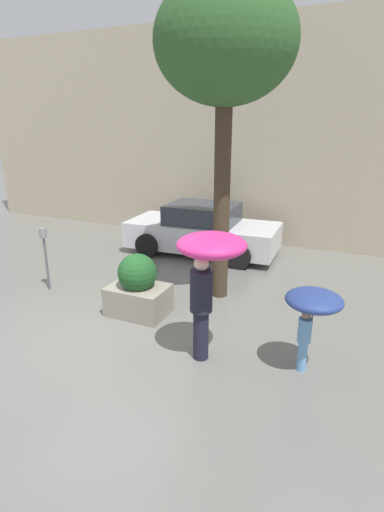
{
  "coord_description": "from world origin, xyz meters",
  "views": [
    {
      "loc": [
        3.82,
        -4.72,
        3.4
      ],
      "look_at": [
        0.99,
        1.6,
        1.05
      ],
      "focal_mm": 28.0,
      "sensor_mm": 36.0,
      "label": 1
    }
  ],
  "objects_px": {
    "person_adult": "(209,263)",
    "parking_meter": "(45,246)",
    "planter_box": "(138,288)",
    "parked_car_near": "(202,231)",
    "street_tree": "(225,47)",
    "person_child": "(313,306)"
  },
  "relations": [
    {
      "from": "parked_car_near",
      "to": "parking_meter",
      "type": "bearing_deg",
      "value": 148.23
    },
    {
      "from": "person_adult",
      "to": "person_child",
      "type": "height_order",
      "value": "person_adult"
    },
    {
      "from": "person_child",
      "to": "parked_car_near",
      "type": "xyz_separation_m",
      "value": [
        -3.45,
        4.41,
        -0.42
      ]
    },
    {
      "from": "parking_meter",
      "to": "parked_car_near",
      "type": "bearing_deg",
      "value": 61.1
    },
    {
      "from": "person_child",
      "to": "parked_car_near",
      "type": "height_order",
      "value": "parked_car_near"
    },
    {
      "from": "planter_box",
      "to": "parked_car_near",
      "type": "relative_size",
      "value": 0.29
    },
    {
      "from": "person_adult",
      "to": "planter_box",
      "type": "bearing_deg",
      "value": 150.99
    },
    {
      "from": "person_child",
      "to": "parking_meter",
      "type": "bearing_deg",
      "value": -174.76
    },
    {
      "from": "planter_box",
      "to": "parked_car_near",
      "type": "bearing_deg",
      "value": 94.75
    },
    {
      "from": "person_child",
      "to": "person_adult",
      "type": "bearing_deg",
      "value": -155.25
    },
    {
      "from": "planter_box",
      "to": "person_adult",
      "type": "xyz_separation_m",
      "value": [
        1.73,
        -0.88,
        1.03
      ]
    },
    {
      "from": "person_adult",
      "to": "parking_meter",
      "type": "distance_m",
      "value": 4.23
    },
    {
      "from": "person_child",
      "to": "street_tree",
      "type": "distance_m",
      "value": 4.56
    },
    {
      "from": "parked_car_near",
      "to": "street_tree",
      "type": "distance_m",
      "value": 4.86
    },
    {
      "from": "planter_box",
      "to": "person_child",
      "type": "xyz_separation_m",
      "value": [
        3.14,
        -0.6,
        0.53
      ]
    },
    {
      "from": "person_adult",
      "to": "parked_car_near",
      "type": "distance_m",
      "value": 5.2
    },
    {
      "from": "planter_box",
      "to": "parking_meter",
      "type": "xyz_separation_m",
      "value": [
        -2.32,
        0.18,
        0.45
      ]
    },
    {
      "from": "parking_meter",
      "to": "planter_box",
      "type": "bearing_deg",
      "value": -4.45
    },
    {
      "from": "planter_box",
      "to": "parking_meter",
      "type": "height_order",
      "value": "parking_meter"
    },
    {
      "from": "person_child",
      "to": "parked_car_near",
      "type": "bearing_deg",
      "value": 141.43
    },
    {
      "from": "person_adult",
      "to": "street_tree",
      "type": "bearing_deg",
      "value": 103.95
    },
    {
      "from": "street_tree",
      "to": "parking_meter",
      "type": "bearing_deg",
      "value": -160.42
    }
  ]
}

